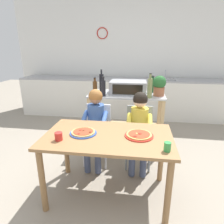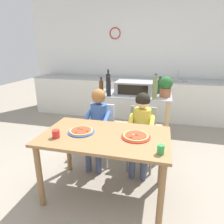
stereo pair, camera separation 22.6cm
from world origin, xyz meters
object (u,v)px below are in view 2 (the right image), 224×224
(bottle_brown_beer, at_px, (108,83))
(pizza_plate_blue_rimmed, at_px, (81,131))
(bottle_tall_green_wine, at_px, (101,87))
(bottle_squat_spirits, at_px, (155,89))
(pizza_plate_red_rimmed, at_px, (136,136))
(bottle_clear_vinegar, at_px, (160,86))
(toaster_oven, at_px, (134,88))
(bottle_slim_sauce, at_px, (109,88))
(child_in_yellow_shirt, at_px, (141,124))
(child_in_blue_striped_shirt, at_px, (98,119))
(kitchen_island_cart, at_px, (132,112))
(dining_table, at_px, (105,144))
(bottle_dark_olive_oil, at_px, (109,83))
(drinking_cup_red, at_px, (56,134))
(potted_herb_plant, at_px, (166,86))
(dining_chair_right, at_px, (142,133))
(drinking_cup_green, at_px, (161,149))
(dining_chair_left, at_px, (101,129))

(bottle_brown_beer, distance_m, pizza_plate_blue_rimmed, 1.29)
(bottle_tall_green_wine, distance_m, bottle_squat_spirits, 0.85)
(pizza_plate_red_rimmed, bearing_deg, pizza_plate_blue_rimmed, -178.23)
(bottle_clear_vinegar, height_order, pizza_plate_red_rimmed, bottle_clear_vinegar)
(toaster_oven, relative_size, bottle_slim_sauce, 1.91)
(child_in_yellow_shirt, bearing_deg, child_in_blue_striped_shirt, -179.53)
(kitchen_island_cart, xyz_separation_m, dining_table, (-0.10, -1.21, 0.02))
(bottle_clear_vinegar, bearing_deg, bottle_dark_olive_oil, 178.54)
(pizza_plate_blue_rimmed, relative_size, drinking_cup_red, 3.49)
(potted_herb_plant, height_order, dining_chair_right, potted_herb_plant)
(bottle_squat_spirits, bearing_deg, dining_chair_right, -113.24)
(dining_chair_right, xyz_separation_m, child_in_yellow_shirt, (0.00, -0.12, 0.18))
(dining_table, height_order, dining_chair_right, dining_chair_right)
(bottle_dark_olive_oil, height_order, potted_herb_plant, bottle_dark_olive_oil)
(potted_herb_plant, bearing_deg, drinking_cup_green, -91.06)
(bottle_slim_sauce, height_order, drinking_cup_green, bottle_slim_sauce)
(dining_table, relative_size, child_in_yellow_shirt, 1.27)
(child_in_blue_striped_shirt, xyz_separation_m, pizza_plate_red_rimmed, (0.57, -0.54, 0.07))
(bottle_brown_beer, xyz_separation_m, dining_chair_right, (0.62, -0.57, -0.55))
(toaster_oven, relative_size, pizza_plate_blue_rimmed, 1.99)
(bottle_squat_spirits, distance_m, pizza_plate_blue_rimmed, 1.23)
(dining_table, relative_size, dining_chair_right, 1.61)
(bottle_tall_green_wine, relative_size, pizza_plate_red_rimmed, 0.86)
(bottle_clear_vinegar, xyz_separation_m, potted_herb_plant, (0.09, -0.23, 0.05))
(pizza_plate_blue_rimmed, bearing_deg, bottle_tall_green_wine, 96.33)
(bottle_squat_spirits, relative_size, pizza_plate_red_rimmed, 1.21)
(potted_herb_plant, xyz_separation_m, dining_chair_left, (-0.84, -0.46, -0.56))
(dining_chair_right, height_order, pizza_plate_red_rimmed, dining_chair_right)
(kitchen_island_cart, bearing_deg, pizza_plate_blue_rimmed, -106.63)
(bottle_slim_sauce, distance_m, child_in_yellow_shirt, 0.77)
(bottle_dark_olive_oil, bearing_deg, drinking_cup_green, -61.54)
(child_in_blue_striped_shirt, relative_size, child_in_yellow_shirt, 1.02)
(bottle_tall_green_wine, bearing_deg, drinking_cup_red, -92.78)
(dining_table, distance_m, drinking_cup_red, 0.51)
(dining_chair_right, bearing_deg, child_in_yellow_shirt, -90.00)
(kitchen_island_cart, xyz_separation_m, bottle_slim_sauce, (-0.32, -0.22, 0.41))
(kitchen_island_cart, height_order, pizza_plate_red_rimmed, kitchen_island_cart)
(dining_chair_left, bearing_deg, bottle_clear_vinegar, 42.56)
(kitchen_island_cart, relative_size, pizza_plate_red_rimmed, 4.03)
(bottle_clear_vinegar, bearing_deg, bottle_slim_sauce, -152.27)
(toaster_oven, relative_size, pizza_plate_red_rimmed, 1.91)
(kitchen_island_cart, distance_m, bottle_clear_vinegar, 0.59)
(kitchen_island_cart, relative_size, bottle_slim_sauce, 4.03)
(toaster_oven, bearing_deg, child_in_yellow_shirt, -73.97)
(child_in_yellow_shirt, xyz_separation_m, drinking_cup_green, (0.24, -0.81, 0.10))
(bottle_squat_spirits, height_order, dining_table, bottle_squat_spirits)
(bottle_slim_sauce, distance_m, bottle_clear_vinegar, 0.81)
(bottle_tall_green_wine, bearing_deg, bottle_dark_olive_oil, 76.89)
(bottle_dark_olive_oil, xyz_separation_m, dining_table, (0.33, -1.39, -0.39))
(bottle_squat_spirits, height_order, pizza_plate_blue_rimmed, bottle_squat_spirits)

